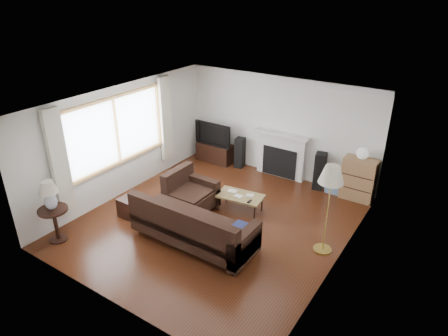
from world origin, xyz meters
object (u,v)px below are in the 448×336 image
Objects in this scene: coffee_table at (240,203)px; floor_lamp at (327,210)px; tv_stand at (216,152)px; side_table at (56,225)px; sectional_sofa at (193,223)px; bookshelf at (358,179)px.

floor_lamp reaches higher than coffee_table.
tv_stand is 1.47× the size of side_table.
side_table is at bearing -150.19° from floor_lamp.
sectional_sofa is at bearing -102.01° from coffee_table.
coffee_table is at bearing -135.53° from bookshelf.
floor_lamp is at bearing -88.26° from bookshelf.
side_table is (-0.42, -4.68, 0.09)m from tv_stand.
bookshelf is at bearing 58.53° from sectional_sofa.
sectional_sofa is at bearing -61.61° from tv_stand.
bookshelf is 2.72m from coffee_table.
coffee_table is 2.13m from floor_lamp.
tv_stand is 0.58× the size of floor_lamp.
bookshelf is 1.45× the size of side_table.
floor_lamp reaches higher than sectional_sofa.
side_table is (-4.33, -2.48, -0.52)m from floor_lamp.
sectional_sofa is 2.60m from side_table.
bookshelf is at bearing 37.23° from coffee_table.
sectional_sofa is 2.43m from floor_lamp.
sectional_sofa is at bearing 31.77° from side_table.
floor_lamp is at bearing 27.67° from sectional_sofa.
floor_lamp is (2.00, -0.35, 0.67)m from coffee_table.
bookshelf is 3.93m from sectional_sofa.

